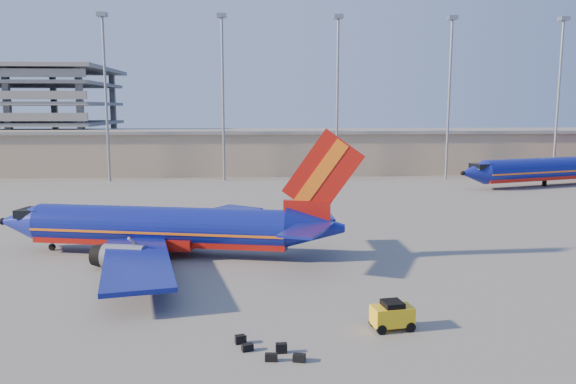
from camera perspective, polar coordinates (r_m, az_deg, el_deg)
The scene contains 7 objects.
ground at distance 54.70m, azimuth -3.85°, elevation -4.99°, with size 220.00×220.00×0.00m, color slate.
terminal_building at distance 111.90m, azimuth 1.53°, elevation 4.22°, with size 122.00×16.00×8.50m.
light_mast_row at distance 99.39m, azimuth -0.77°, elevation 11.31°, with size 101.60×1.60×28.65m.
aircraft_main at distance 50.10m, azimuth -12.04°, elevation -3.64°, with size 32.57×31.01×11.14m.
aircraft_second at distance 102.20m, azimuth 25.05°, elevation 2.15°, with size 35.03×18.13×12.23m.
baggage_tug at distance 33.94m, azimuth 10.53°, elevation -12.16°, with size 2.56×1.79×1.70m.
luggage_pile at distance 30.77m, azimuth -2.33°, elevation -15.59°, with size 3.73×2.89×0.53m.
Camera 1 is at (0.59, -53.18, 12.82)m, focal length 35.00 mm.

